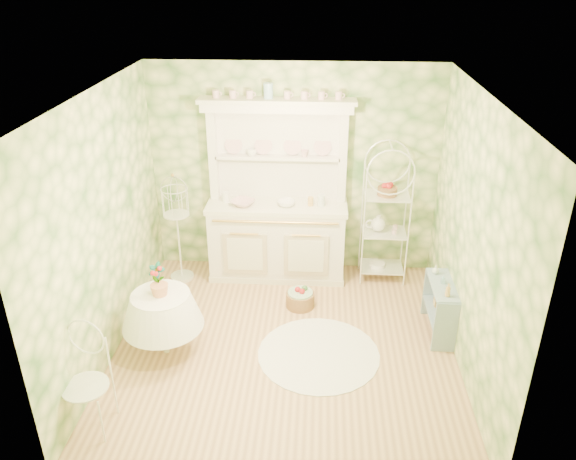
# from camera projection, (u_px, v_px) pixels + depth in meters

# --- Properties ---
(floor) EXTENTS (3.60, 3.60, 0.00)m
(floor) POSITION_uv_depth(u_px,v_px,m) (285.00, 346.00, 6.06)
(floor) COLOR tan
(floor) RESTS_ON ground
(ceiling) EXTENTS (3.60, 3.60, 0.00)m
(ceiling) POSITION_uv_depth(u_px,v_px,m) (285.00, 95.00, 4.87)
(ceiling) COLOR white
(ceiling) RESTS_ON floor
(wall_left) EXTENTS (3.60, 3.60, 0.00)m
(wall_left) POSITION_uv_depth(u_px,v_px,m) (104.00, 229.00, 5.56)
(wall_left) COLOR #F4F2AB
(wall_left) RESTS_ON floor
(wall_right) EXTENTS (3.60, 3.60, 0.00)m
(wall_right) POSITION_uv_depth(u_px,v_px,m) (472.00, 239.00, 5.37)
(wall_right) COLOR #F4F2AB
(wall_right) RESTS_ON floor
(wall_back) EXTENTS (3.60, 3.60, 0.00)m
(wall_back) POSITION_uv_depth(u_px,v_px,m) (294.00, 171.00, 7.08)
(wall_back) COLOR #F4F2AB
(wall_back) RESTS_ON floor
(wall_front) EXTENTS (3.60, 3.60, 0.00)m
(wall_front) POSITION_uv_depth(u_px,v_px,m) (268.00, 350.00, 3.85)
(wall_front) COLOR #F4F2AB
(wall_front) RESTS_ON floor
(kitchen_dresser) EXTENTS (1.87, 0.61, 2.29)m
(kitchen_dresser) POSITION_uv_depth(u_px,v_px,m) (277.00, 194.00, 6.93)
(kitchen_dresser) COLOR white
(kitchen_dresser) RESTS_ON floor
(bakers_rack) EXTENTS (0.56, 0.40, 1.78)m
(bakers_rack) POSITION_uv_depth(u_px,v_px,m) (385.00, 215.00, 6.98)
(bakers_rack) COLOR white
(bakers_rack) RESTS_ON floor
(side_shelf) EXTENTS (0.30, 0.67, 0.56)m
(side_shelf) POSITION_uv_depth(u_px,v_px,m) (439.00, 310.00, 6.17)
(side_shelf) COLOR #89A4B5
(side_shelf) RESTS_ON floor
(round_table) EXTENTS (0.70, 0.70, 0.62)m
(round_table) POSITION_uv_depth(u_px,v_px,m) (164.00, 328.00, 5.84)
(round_table) COLOR white
(round_table) RESTS_ON floor
(cafe_chair) EXTENTS (0.54, 0.54, 1.01)m
(cafe_chair) POSITION_uv_depth(u_px,v_px,m) (84.00, 382.00, 4.80)
(cafe_chair) COLOR white
(cafe_chair) RESTS_ON floor
(birdcage_stand) EXTENTS (0.33, 0.33, 1.33)m
(birdcage_stand) POSITION_uv_depth(u_px,v_px,m) (178.00, 232.00, 7.05)
(birdcage_stand) COLOR white
(birdcage_stand) RESTS_ON floor
(floor_basket) EXTENTS (0.40, 0.40, 0.24)m
(floor_basket) POSITION_uv_depth(u_px,v_px,m) (300.00, 297.00, 6.70)
(floor_basket) COLOR olive
(floor_basket) RESTS_ON floor
(lace_rug) EXTENTS (1.65, 1.65, 0.01)m
(lace_rug) POSITION_uv_depth(u_px,v_px,m) (319.00, 354.00, 5.93)
(lace_rug) COLOR white
(lace_rug) RESTS_ON floor
(bowl_floral) EXTENTS (0.36, 0.36, 0.07)m
(bowl_floral) POSITION_uv_depth(u_px,v_px,m) (243.00, 205.00, 6.95)
(bowl_floral) COLOR white
(bowl_floral) RESTS_ON kitchen_dresser
(bowl_white) EXTENTS (0.28, 0.28, 0.07)m
(bowl_white) POSITION_uv_depth(u_px,v_px,m) (286.00, 205.00, 6.94)
(bowl_white) COLOR white
(bowl_white) RESTS_ON kitchen_dresser
(cup_left) EXTENTS (0.15, 0.15, 0.09)m
(cup_left) POSITION_uv_depth(u_px,v_px,m) (252.00, 154.00, 6.88)
(cup_left) COLOR white
(cup_left) RESTS_ON kitchen_dresser
(cup_right) EXTENTS (0.10, 0.10, 0.09)m
(cup_right) POSITION_uv_depth(u_px,v_px,m) (305.00, 154.00, 6.85)
(cup_right) COLOR white
(cup_right) RESTS_ON kitchen_dresser
(potted_geranium) EXTENTS (0.19, 0.15, 0.33)m
(potted_geranium) POSITION_uv_depth(u_px,v_px,m) (158.00, 281.00, 5.64)
(potted_geranium) COLOR #3F7238
(potted_geranium) RESTS_ON round_table
(bottle_amber) EXTENTS (0.07, 0.07, 0.14)m
(bottle_amber) POSITION_uv_depth(u_px,v_px,m) (448.00, 291.00, 5.79)
(bottle_amber) COLOR tan
(bottle_amber) RESTS_ON side_shelf
(bottle_blue) EXTENTS (0.05, 0.05, 0.10)m
(bottle_blue) POSITION_uv_depth(u_px,v_px,m) (443.00, 280.00, 6.03)
(bottle_blue) COLOR #8CBBCF
(bottle_blue) RESTS_ON side_shelf
(bottle_glass) EXTENTS (0.09, 0.09, 0.10)m
(bottle_glass) POSITION_uv_depth(u_px,v_px,m) (435.00, 271.00, 6.22)
(bottle_glass) COLOR silver
(bottle_glass) RESTS_ON side_shelf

